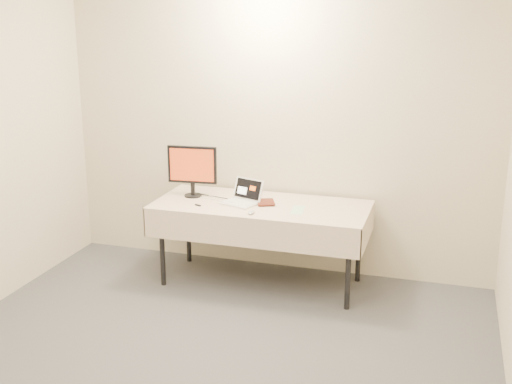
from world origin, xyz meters
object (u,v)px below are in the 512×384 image
(monitor, at_px, (192,167))
(table, at_px, (261,211))
(laptop, at_px, (243,197))
(book, at_px, (257,193))

(monitor, bearing_deg, table, -10.08)
(laptop, bearing_deg, table, 22.82)
(table, bearing_deg, laptop, -176.60)
(table, xyz_separation_m, laptop, (-0.16, -0.01, 0.11))
(table, relative_size, monitor, 4.04)
(laptop, distance_m, monitor, 0.55)
(laptop, distance_m, book, 0.14)
(book, bearing_deg, table, -20.84)
(table, height_order, monitor, monitor)
(monitor, distance_m, book, 0.65)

